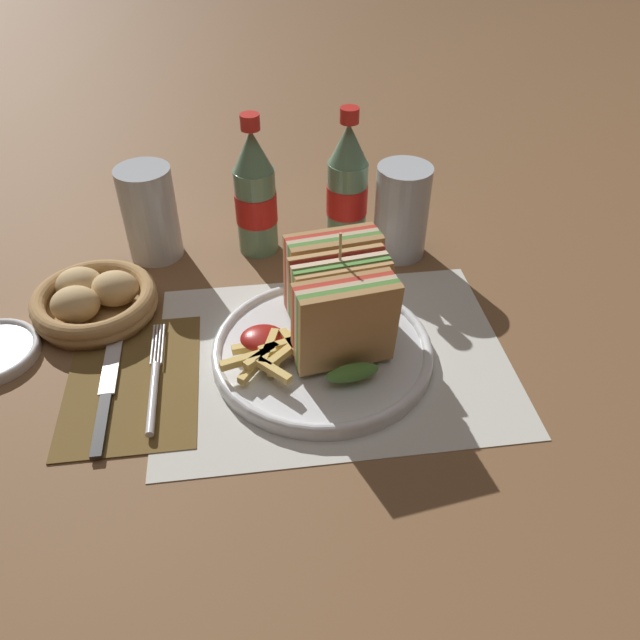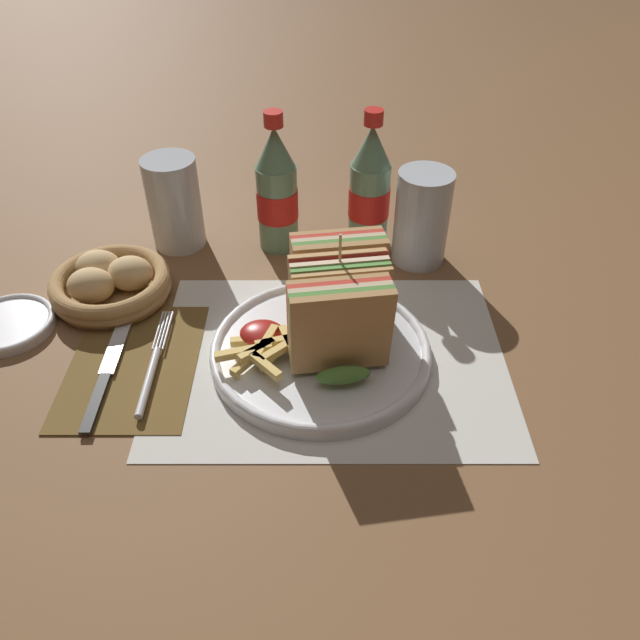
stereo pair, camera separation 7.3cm
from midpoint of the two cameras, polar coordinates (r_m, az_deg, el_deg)
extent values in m
plane|color=brown|center=(0.75, -3.26, -2.48)|extent=(4.00, 4.00, 0.00)
cube|color=silver|center=(0.74, -1.67, -3.46)|extent=(0.41, 0.31, 0.00)
cylinder|color=white|center=(0.74, -2.63, -3.08)|extent=(0.26, 0.26, 0.01)
torus|color=white|center=(0.73, -2.65, -2.68)|extent=(0.26, 0.26, 0.01)
cube|color=tan|center=(0.66, -0.49, -1.19)|extent=(0.11, 0.04, 0.11)
cube|color=#518E3D|center=(0.66, -0.68, -0.78)|extent=(0.11, 0.04, 0.11)
cube|color=beige|center=(0.67, -0.87, -0.38)|extent=(0.11, 0.04, 0.11)
cube|color=red|center=(0.68, -1.06, 0.01)|extent=(0.11, 0.04, 0.11)
cube|color=tan|center=(0.68, -1.24, 0.39)|extent=(0.11, 0.04, 0.11)
ellipsoid|color=#518E3D|center=(0.68, -0.11, -4.98)|extent=(0.06, 0.03, 0.02)
cube|color=tan|center=(0.69, -0.72, 0.54)|extent=(0.11, 0.04, 0.11)
cube|color=#518E3D|center=(0.69, -0.91, 1.03)|extent=(0.11, 0.04, 0.11)
cube|color=beige|center=(0.70, -1.09, 1.51)|extent=(0.11, 0.04, 0.11)
cube|color=red|center=(0.70, -1.27, 1.98)|extent=(0.11, 0.04, 0.11)
cube|color=tan|center=(0.71, -1.45, 2.44)|extent=(0.11, 0.04, 0.11)
ellipsoid|color=#518E3D|center=(0.71, -0.59, -2.34)|extent=(0.06, 0.03, 0.02)
cube|color=tan|center=(0.73, -1.40, 3.60)|extent=(0.11, 0.04, 0.11)
cube|color=#518E3D|center=(0.74, -1.57, 3.92)|extent=(0.11, 0.04, 0.11)
cube|color=beige|center=(0.74, -1.73, 4.23)|extent=(0.11, 0.04, 0.11)
cube|color=red|center=(0.75, -1.90, 4.54)|extent=(0.11, 0.04, 0.11)
cube|color=tan|center=(0.76, -2.05, 4.84)|extent=(0.11, 0.04, 0.11)
ellipsoid|color=#518E3D|center=(0.75, -1.04, 0.05)|extent=(0.06, 0.03, 0.02)
cylinder|color=tan|center=(0.69, -1.23, 2.86)|extent=(0.00, 0.00, 0.14)
cube|color=#E5C166|center=(0.71, -6.66, -3.12)|extent=(0.03, 0.07, 0.01)
cube|color=#E5C166|center=(0.73, -8.91, -2.51)|extent=(0.05, 0.02, 0.01)
cube|color=#E5C166|center=(0.70, -8.78, -4.12)|extent=(0.04, 0.06, 0.01)
cube|color=#E5C166|center=(0.70, -9.57, -3.63)|extent=(0.06, 0.03, 0.01)
cube|color=#E5C166|center=(0.68, -7.34, -4.75)|extent=(0.04, 0.04, 0.01)
cube|color=#E5C166|center=(0.71, -7.64, -2.62)|extent=(0.03, 0.06, 0.01)
cube|color=#E5C166|center=(0.70, -6.21, -3.11)|extent=(0.05, 0.04, 0.01)
cube|color=#E5C166|center=(0.71, -5.98, -2.27)|extent=(0.07, 0.03, 0.01)
cube|color=#E5C166|center=(0.70, -8.37, -3.42)|extent=(0.04, 0.04, 0.01)
cube|color=#E5C166|center=(0.71, -5.51, -2.42)|extent=(0.03, 0.05, 0.01)
ellipsoid|color=maroon|center=(0.73, -8.15, -1.74)|extent=(0.05, 0.04, 0.02)
cube|color=brown|center=(0.75, -19.47, -5.40)|extent=(0.15, 0.21, 0.00)
cylinder|color=silver|center=(0.72, -17.91, -6.89)|extent=(0.01, 0.11, 0.01)
cylinder|color=silver|center=(0.78, -17.68, -2.25)|extent=(0.00, 0.07, 0.00)
cylinder|color=silver|center=(0.78, -17.39, -2.22)|extent=(0.00, 0.07, 0.00)
cylinder|color=silver|center=(0.78, -17.11, -2.20)|extent=(0.00, 0.07, 0.00)
cylinder|color=silver|center=(0.78, -16.82, -2.18)|extent=(0.00, 0.07, 0.00)
cube|color=black|center=(0.71, -22.24, -8.98)|extent=(0.01, 0.09, 0.00)
cube|color=silver|center=(0.79, -20.98, -3.09)|extent=(0.02, 0.13, 0.00)
cylinder|color=slate|center=(0.90, -8.18, 9.78)|extent=(0.06, 0.06, 0.13)
cylinder|color=red|center=(0.90, -8.21, 10.13)|extent=(0.06, 0.06, 0.04)
cone|color=slate|center=(0.86, -8.75, 15.03)|extent=(0.05, 0.05, 0.06)
cylinder|color=red|center=(0.84, -9.01, 17.39)|extent=(0.03, 0.03, 0.02)
cylinder|color=slate|center=(0.91, 0.15, 10.58)|extent=(0.06, 0.06, 0.13)
cylinder|color=red|center=(0.91, 0.15, 10.93)|extent=(0.06, 0.06, 0.04)
cone|color=slate|center=(0.87, 0.16, 15.81)|extent=(0.05, 0.05, 0.06)
cylinder|color=red|center=(0.86, 0.16, 18.16)|extent=(0.03, 0.03, 0.02)
cylinder|color=silver|center=(0.88, 5.10, 9.76)|extent=(0.08, 0.08, 0.13)
cylinder|color=black|center=(0.91, 4.94, 7.39)|extent=(0.07, 0.07, 0.05)
cylinder|color=silver|center=(0.92, -17.53, 9.21)|extent=(0.08, 0.08, 0.13)
cylinder|color=black|center=(0.94, -17.02, 6.94)|extent=(0.07, 0.07, 0.05)
cylinder|color=#AD8451|center=(0.86, -22.00, 0.72)|extent=(0.14, 0.14, 0.01)
torus|color=#AD8451|center=(0.85, -22.14, 1.17)|extent=(0.16, 0.16, 0.02)
torus|color=#AD8451|center=(0.85, -22.34, 1.82)|extent=(0.16, 0.16, 0.02)
ellipsoid|color=tan|center=(0.84, -20.66, 2.62)|extent=(0.06, 0.05, 0.04)
ellipsoid|color=tan|center=(0.86, -23.41, 2.88)|extent=(0.06, 0.05, 0.04)
ellipsoid|color=tan|center=(0.83, -23.85, 1.22)|extent=(0.06, 0.05, 0.04)
camera|label=1|loc=(0.04, -92.86, -2.38)|focal=35.00mm
camera|label=2|loc=(0.04, 87.14, 2.38)|focal=35.00mm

